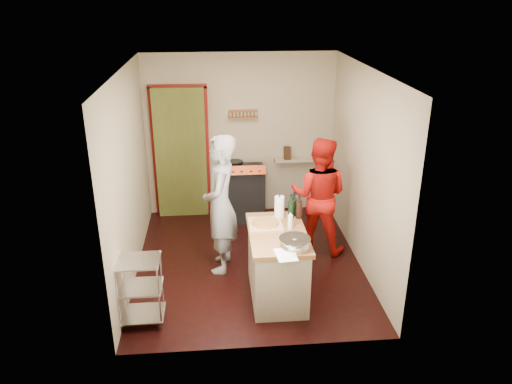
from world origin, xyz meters
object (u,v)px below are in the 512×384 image
island (277,262)px  wire_shelving (140,288)px  person_stripe (221,205)px  stove (245,192)px  person_red (319,196)px

island → wire_shelving: bearing=-166.0°
wire_shelving → island: island is taller
person_stripe → stove: bearing=172.1°
wire_shelving → island: (1.57, 0.39, 0.02)m
wire_shelving → person_red: (2.28, 1.50, 0.39)m
stove → wire_shelving: size_ratio=1.26×
wire_shelving → island: bearing=14.0°
wire_shelving → stove: bearing=63.1°
wire_shelving → person_stripe: 1.51m
stove → person_red: (0.95, -1.12, 0.38)m
stove → person_red: bearing=-49.7°
person_stripe → person_red: person_stripe is taller
island → person_red: (0.71, 1.11, 0.37)m
person_stripe → person_red: bearing=113.4°
stove → person_stripe: person_stripe is taller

